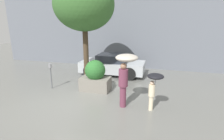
{
  "coord_description": "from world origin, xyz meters",
  "views": [
    {
      "loc": [
        3.43,
        -5.8,
        3.15
      ],
      "look_at": [
        1.35,
        1.6,
        1.05
      ],
      "focal_mm": 28.0,
      "sensor_mm": 36.0,
      "label": 1
    }
  ],
  "objects_px": {
    "person_child": "(154,84)",
    "planter_box": "(95,76)",
    "person_adult": "(125,69)",
    "parking_meter": "(51,71)",
    "parked_car_near": "(113,65)",
    "street_tree": "(84,5)"
  },
  "relations": [
    {
      "from": "person_child",
      "to": "parked_car_near",
      "type": "relative_size",
      "value": 0.36
    },
    {
      "from": "street_tree",
      "to": "person_adult",
      "type": "bearing_deg",
      "value": -40.28
    },
    {
      "from": "person_adult",
      "to": "parking_meter",
      "type": "distance_m",
      "value": 3.97
    },
    {
      "from": "planter_box",
      "to": "person_child",
      "type": "distance_m",
      "value": 3.07
    },
    {
      "from": "planter_box",
      "to": "parked_car_near",
      "type": "relative_size",
      "value": 0.38
    },
    {
      "from": "planter_box",
      "to": "person_adult",
      "type": "relative_size",
      "value": 0.72
    },
    {
      "from": "person_child",
      "to": "street_tree",
      "type": "height_order",
      "value": "street_tree"
    },
    {
      "from": "planter_box",
      "to": "person_adult",
      "type": "distance_m",
      "value": 2.24
    },
    {
      "from": "person_adult",
      "to": "person_child",
      "type": "height_order",
      "value": "person_adult"
    },
    {
      "from": "street_tree",
      "to": "parked_car_near",
      "type": "bearing_deg",
      "value": 64.75
    },
    {
      "from": "person_child",
      "to": "planter_box",
      "type": "bearing_deg",
      "value": 165.54
    },
    {
      "from": "street_tree",
      "to": "person_child",
      "type": "bearing_deg",
      "value": -31.69
    },
    {
      "from": "street_tree",
      "to": "parking_meter",
      "type": "bearing_deg",
      "value": -136.77
    },
    {
      "from": "person_child",
      "to": "street_tree",
      "type": "bearing_deg",
      "value": 159.74
    },
    {
      "from": "person_adult",
      "to": "parking_meter",
      "type": "xyz_separation_m",
      "value": [
        -3.83,
        0.87,
        -0.59
      ]
    },
    {
      "from": "person_adult",
      "to": "parking_meter",
      "type": "bearing_deg",
      "value": 112.49
    },
    {
      "from": "parked_car_near",
      "to": "planter_box",
      "type": "bearing_deg",
      "value": 177.94
    },
    {
      "from": "parking_meter",
      "to": "parked_car_near",
      "type": "bearing_deg",
      "value": 54.81
    },
    {
      "from": "person_child",
      "to": "parked_car_near",
      "type": "xyz_separation_m",
      "value": [
        -2.66,
        4.12,
        -0.44
      ]
    },
    {
      "from": "parking_meter",
      "to": "street_tree",
      "type": "bearing_deg",
      "value": 43.23
    },
    {
      "from": "planter_box",
      "to": "parked_car_near",
      "type": "distance_m",
      "value": 2.79
    },
    {
      "from": "planter_box",
      "to": "parking_meter",
      "type": "xyz_separation_m",
      "value": [
        -2.15,
        -0.38,
        0.21
      ]
    }
  ]
}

